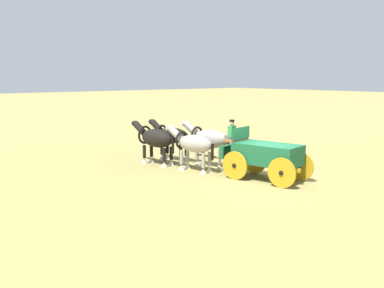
# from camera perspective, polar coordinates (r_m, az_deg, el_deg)

# --- Properties ---
(ground_plane) EXTENTS (220.00, 220.00, 0.00)m
(ground_plane) POSITION_cam_1_polar(r_m,az_deg,el_deg) (20.17, 9.80, -4.68)
(ground_plane) COLOR #9E8C4C
(show_wagon) EXTENTS (6.00, 2.45, 2.68)m
(show_wagon) POSITION_cam_1_polar(r_m,az_deg,el_deg) (20.00, 9.50, -1.37)
(show_wagon) COLOR #195B38
(show_wagon) RESTS_ON ground
(draft_horse_rear_near) EXTENTS (3.03, 1.23, 2.20)m
(draft_horse_rear_near) POSITION_cam_1_polar(r_m,az_deg,el_deg) (21.52, 0.13, -0.08)
(draft_horse_rear_near) COLOR #9E998E
(draft_horse_rear_near) RESTS_ON ground
(draft_horse_rear_off) EXTENTS (3.11, 1.31, 2.31)m
(draft_horse_rear_off) POSITION_cam_1_polar(r_m,az_deg,el_deg) (22.50, 2.25, 0.56)
(draft_horse_rear_off) COLOR #9E998E
(draft_horse_rear_off) RESTS_ON ground
(draft_horse_lead_near) EXTENTS (3.12, 1.35, 2.25)m
(draft_horse_lead_near) POSITION_cam_1_polar(r_m,az_deg,el_deg) (23.22, -4.80, 0.69)
(draft_horse_lead_near) COLOR black
(draft_horse_lead_near) RESTS_ON ground
(draft_horse_lead_off) EXTENTS (3.05, 1.21, 2.24)m
(draft_horse_lead_off) POSITION_cam_1_polar(r_m,az_deg,el_deg) (24.17, -2.69, 1.00)
(draft_horse_lead_off) COLOR black
(draft_horse_lead_off) RESTS_ON ground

